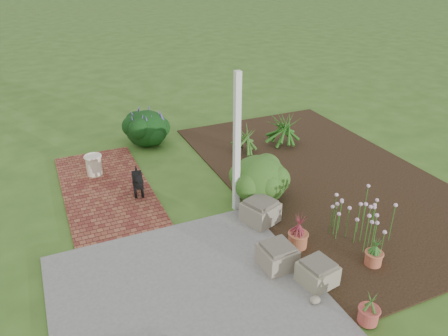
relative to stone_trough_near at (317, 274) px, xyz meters
name	(u,v)px	position (x,y,z in m)	size (l,w,h in m)	color
ground	(223,215)	(-0.48, 2.13, -0.19)	(80.00, 80.00, 0.00)	#34591C
concrete_patio	(190,302)	(-1.73, 0.38, -0.17)	(3.50, 3.50, 0.04)	slate
brick_path	(106,188)	(-2.18, 3.88, -0.17)	(1.60, 3.50, 0.04)	maroon
garden_bed	(324,175)	(2.02, 2.63, -0.17)	(4.00, 7.00, 0.03)	black
veranda_post	(237,145)	(-0.18, 2.23, 1.06)	(0.10, 0.10, 2.50)	white
stone_trough_near	(317,274)	(0.00, 0.00, 0.00)	(0.45, 0.45, 0.30)	gray
stone_trough_mid	(277,257)	(-0.33, 0.53, 0.01)	(0.47, 0.47, 0.32)	#746E58
stone_trough_far	(260,212)	(0.00, 1.66, 0.02)	(0.51, 0.51, 0.34)	gray
black_dog	(138,180)	(-1.67, 3.35, 0.17)	(0.25, 0.61, 0.53)	black
cream_ceramic_urn	(94,165)	(-2.28, 4.54, 0.06)	(0.31, 0.31, 0.41)	beige
evergreen_shrub	(259,178)	(0.32, 2.32, 0.28)	(1.03, 1.03, 0.87)	#103816
agapanthus_clump_back	(283,126)	(1.98, 4.27, 0.31)	(1.05, 1.05, 0.94)	#10370F
agapanthus_clump_front	(243,137)	(0.97, 4.28, 0.22)	(0.85, 0.85, 0.75)	#174311
pink_flower_patch	(370,219)	(1.35, 0.56, 0.20)	(1.11, 1.11, 0.71)	#113D0F
terracotta_pot_bronze	(298,240)	(0.21, 0.82, -0.04)	(0.29, 0.29, 0.24)	#A75838
terracotta_pot_small_left	(373,258)	(0.99, 0.00, -0.06)	(0.25, 0.25, 0.20)	#B75C3E
terracotta_pot_small_right	(368,315)	(0.18, -0.85, -0.05)	(0.25, 0.25, 0.21)	#AC433A
purple_flowering_bush	(147,128)	(-0.87, 5.66, 0.23)	(0.99, 0.99, 0.84)	black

